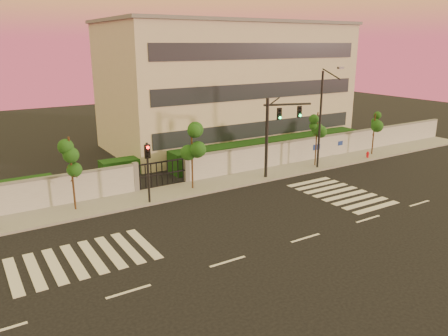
{
  "coord_description": "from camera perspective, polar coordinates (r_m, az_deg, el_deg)",
  "views": [
    {
      "loc": [
        -15.25,
        -16.03,
        10.18
      ],
      "look_at": [
        -1.46,
        6.0,
        2.72
      ],
      "focal_mm": 35.0,
      "sensor_mm": 36.0,
      "label": 1
    }
  ],
  "objects": [
    {
      "name": "traffic_signal_main",
      "position": [
        33.69,
        6.71,
        5.26
      ],
      "size": [
        3.88,
        1.36,
        6.26
      ],
      "rotation": [
        0.0,
        0.0,
        -0.32
      ],
      "color": "black",
      "rests_on": "ground"
    },
    {
      "name": "institutional_building",
      "position": [
        45.27,
        0.49,
        10.91
      ],
      "size": [
        24.4,
        12.4,
        12.25
      ],
      "color": "beige",
      "rests_on": "ground"
    },
    {
      "name": "streetlight_east",
      "position": [
        36.4,
        12.67,
        6.76
      ],
      "size": [
        0.5,
        2.03,
        8.45
      ],
      "color": "black",
      "rests_on": "ground"
    },
    {
      "name": "fire_hydrant",
      "position": [
        41.79,
        18.25,
        1.6
      ],
      "size": [
        0.27,
        0.27,
        0.72
      ],
      "rotation": [
        0.0,
        0.0,
        0.02
      ],
      "color": "red",
      "rests_on": "ground"
    },
    {
      "name": "perimeter_wall",
      "position": [
        33.23,
        -3.21,
        0.08
      ],
      "size": [
        60.0,
        0.36,
        2.2
      ],
      "color": "#A9ABB0",
      "rests_on": "ground"
    },
    {
      "name": "sidewalk",
      "position": [
        32.23,
        -2.05,
        -2.27
      ],
      "size": [
        60.0,
        3.0,
        0.15
      ],
      "primitive_type": "cube",
      "color": "gray",
      "rests_on": "ground"
    },
    {
      "name": "street_tree_e",
      "position": [
        37.31,
        12.07,
        5.26
      ],
      "size": [
        1.34,
        1.07,
        4.69
      ],
      "color": "#382314",
      "rests_on": "ground"
    },
    {
      "name": "street_tree_f",
      "position": [
        42.76,
        19.06,
        5.37
      ],
      "size": [
        1.43,
        1.14,
        3.97
      ],
      "color": "#382314",
      "rests_on": "ground"
    },
    {
      "name": "hedge_row",
      "position": [
        36.11,
        -3.83,
        0.95
      ],
      "size": [
        41.0,
        4.25,
        1.8
      ],
      "color": "#163811",
      "rests_on": "ground"
    },
    {
      "name": "road_markings",
      "position": [
        26.11,
        2.4,
        -6.92
      ],
      "size": [
        57.0,
        7.62,
        0.02
      ],
      "color": "silver",
      "rests_on": "ground"
    },
    {
      "name": "ground",
      "position": [
        24.36,
        10.59,
        -8.98
      ],
      "size": [
        120.0,
        120.0,
        0.0
      ],
      "primitive_type": "plane",
      "color": "black",
      "rests_on": "ground"
    },
    {
      "name": "traffic_signal_secondary",
      "position": [
        28.31,
        -9.91,
        0.27
      ],
      "size": [
        0.32,
        0.32,
        4.12
      ],
      "rotation": [
        0.0,
        0.0,
        -0.21
      ],
      "color": "black",
      "rests_on": "ground"
    },
    {
      "name": "street_tree_d",
      "position": [
        30.62,
        -4.21,
        3.26
      ],
      "size": [
        1.51,
        1.2,
        4.68
      ],
      "color": "#382314",
      "rests_on": "ground"
    },
    {
      "name": "street_tree_c",
      "position": [
        28.07,
        -19.38,
        1.36
      ],
      "size": [
        1.49,
        1.18,
        4.78
      ],
      "color": "#382314",
      "rests_on": "ground"
    }
  ]
}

